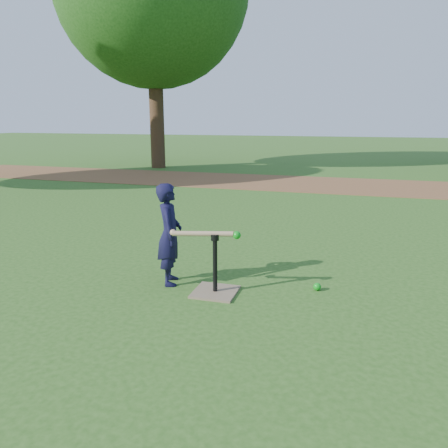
% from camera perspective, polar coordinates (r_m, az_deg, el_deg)
% --- Properties ---
extents(ground, '(80.00, 80.00, 0.00)m').
position_cam_1_polar(ground, '(4.74, 4.88, -7.73)').
color(ground, '#285116').
rests_on(ground, ground).
extents(dirt_strip, '(24.00, 3.00, 0.01)m').
position_cam_1_polar(dirt_strip, '(11.98, 12.74, 5.07)').
color(dirt_strip, brown).
rests_on(dirt_strip, ground).
extents(child, '(0.38, 0.46, 1.08)m').
position_cam_1_polar(child, '(4.61, -7.13, -1.34)').
color(child, black).
rests_on(child, ground).
extents(wiffle_ball_ground, '(0.08, 0.08, 0.08)m').
position_cam_1_polar(wiffle_ball_ground, '(4.63, 12.07, -8.01)').
color(wiffle_ball_ground, '#0D9718').
rests_on(wiffle_ball_ground, ground).
extents(batting_tee, '(0.44, 0.44, 0.61)m').
position_cam_1_polar(batting_tee, '(4.44, -1.16, -7.67)').
color(batting_tee, '#7C674F').
rests_on(batting_tee, ground).
extents(swing_action, '(0.70, 0.23, 0.08)m').
position_cam_1_polar(swing_action, '(4.30, -2.27, -1.30)').
color(swing_action, tan).
rests_on(swing_action, ground).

